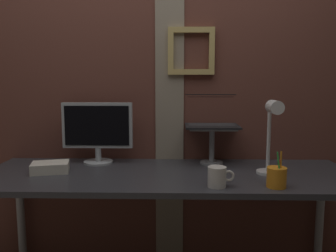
# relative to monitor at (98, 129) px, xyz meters

# --- Properties ---
(brick_wall_back) EXTENTS (3.48, 0.15, 2.70)m
(brick_wall_back) POSITION_rel_monitor_xyz_m (0.31, 0.18, 0.39)
(brick_wall_back) COLOR brown
(brick_wall_back) RESTS_ON ground_plane
(desk) EXTENTS (2.07, 0.69, 0.74)m
(desk) POSITION_rel_monitor_xyz_m (0.44, -0.22, -0.28)
(desk) COLOR #333338
(desk) RESTS_ON ground_plane
(monitor) EXTENTS (0.43, 0.18, 0.38)m
(monitor) POSITION_rel_monitor_xyz_m (0.00, 0.00, 0.00)
(monitor) COLOR #ADB2B7
(monitor) RESTS_ON desk
(laptop_stand) EXTENTS (0.28, 0.22, 0.23)m
(laptop_stand) POSITION_rel_monitor_xyz_m (0.70, 0.00, -0.06)
(laptop_stand) COLOR gray
(laptop_stand) RESTS_ON desk
(laptop) EXTENTS (0.32, 0.31, 0.20)m
(laptop) POSITION_rel_monitor_xyz_m (0.70, 0.07, 0.06)
(laptop) COLOR black
(laptop) RESTS_ON laptop_stand
(desk_lamp) EXTENTS (0.12, 0.20, 0.41)m
(desk_lamp) POSITION_rel_monitor_xyz_m (0.99, -0.27, 0.04)
(desk_lamp) COLOR white
(desk_lamp) RESTS_ON desk
(pen_cup) EXTENTS (0.09, 0.09, 0.18)m
(pen_cup) POSITION_rel_monitor_xyz_m (0.97, -0.47, -0.17)
(pen_cup) COLOR orange
(pen_cup) RESTS_ON desk
(coffee_mug) EXTENTS (0.13, 0.09, 0.10)m
(coffee_mug) POSITION_rel_monitor_xyz_m (0.68, -0.47, -0.17)
(coffee_mug) COLOR silver
(coffee_mug) RESTS_ON desk
(paper_clutter_stack) EXTENTS (0.23, 0.18, 0.06)m
(paper_clutter_stack) POSITION_rel_monitor_xyz_m (-0.22, -0.22, -0.19)
(paper_clutter_stack) COLOR silver
(paper_clutter_stack) RESTS_ON desk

